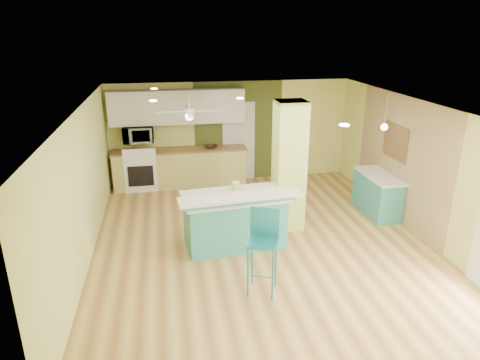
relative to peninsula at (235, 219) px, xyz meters
name	(u,v)px	position (x,y,z in m)	size (l,w,h in m)	color
floor	(260,241)	(0.49, 0.06, -0.52)	(6.00, 7.00, 0.01)	#9E6A37
ceiling	(263,106)	(0.49, 0.06, 1.99)	(6.00, 7.00, 0.01)	white
wall_back	(230,132)	(0.49, 3.56, 0.74)	(6.00, 0.01, 2.50)	#DAD975
wall_front	(339,293)	(0.49, -3.45, 0.74)	(6.00, 0.01, 2.50)	#DAD975
wall_left	(83,188)	(-2.52, 0.06, 0.74)	(0.01, 7.00, 2.50)	#DAD975
wall_right	(417,168)	(3.49, 0.06, 0.74)	(0.01, 7.00, 2.50)	#DAD975
wood_panel	(400,159)	(3.48, 0.66, 0.74)	(0.02, 3.40, 2.50)	#967956
olive_accent	(238,131)	(0.69, 3.54, 0.74)	(2.20, 0.02, 2.50)	#454E1F
interior_door	(239,141)	(0.69, 3.52, 0.49)	(0.82, 0.05, 2.00)	silver
column	(289,167)	(1.14, 0.56, 0.74)	(0.55, 0.55, 2.50)	#C0CD5F
kitchen_run	(181,168)	(-0.81, 3.26, -0.04)	(3.25, 0.63, 0.94)	#C8C068
stove	(141,170)	(-1.76, 3.25, -0.05)	(0.76, 0.66, 1.08)	white
upper_cabinets	(177,107)	(-0.81, 3.38, 1.44)	(3.20, 0.34, 0.80)	silver
microwave	(138,134)	(-1.76, 3.26, 0.84)	(0.70, 0.48, 0.39)	silver
ceiling_fan	(189,112)	(-0.61, 2.06, 1.57)	(1.41, 1.41, 0.61)	silver
pendant_lamp	(384,127)	(3.14, 0.81, 1.37)	(0.14, 0.14, 0.69)	silver
wall_decor	(396,142)	(3.45, 0.86, 1.04)	(0.03, 0.90, 0.70)	brown
peninsula	(235,219)	(0.00, 0.00, 0.00)	(2.10, 1.28, 1.11)	teal
bar_stool	(264,237)	(0.19, -1.43, 0.35)	(0.55, 0.55, 1.29)	teal
side_counter	(377,194)	(3.19, 0.87, -0.08)	(0.56, 1.32, 0.85)	teal
fruit_bowl	(211,147)	(-0.05, 3.23, 0.46)	(0.30, 0.30, 0.07)	#331F15
canister	(236,186)	(0.07, 0.27, 0.53)	(0.15, 0.15, 0.16)	gold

